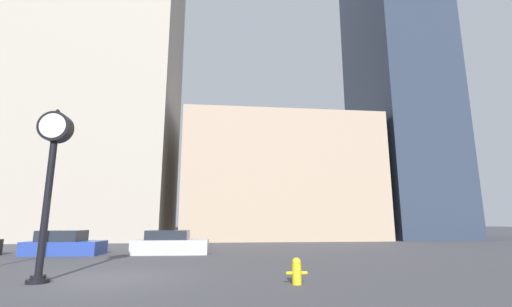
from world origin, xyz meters
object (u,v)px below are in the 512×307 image
object	(u,v)px
car_blue	(64,245)
car_silver	(170,244)
street_clock	(52,161)
fire_hydrant_near	(297,271)

from	to	relation	value
car_blue	car_silver	size ratio (longest dim) A/B	0.96
street_clock	fire_hydrant_near	distance (m)	8.15
street_clock	car_silver	bearing A→B (deg)	73.45
street_clock	fire_hydrant_near	world-z (taller)	street_clock
car_silver	fire_hydrant_near	world-z (taller)	car_silver
car_silver	car_blue	bearing A→B (deg)	-179.04
car_silver	fire_hydrant_near	bearing A→B (deg)	-62.61
street_clock	car_blue	xyz separation A→B (m)	(-2.97, 8.82, -3.05)
street_clock	car_blue	size ratio (longest dim) A/B	1.34
car_blue	fire_hydrant_near	distance (m)	14.35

